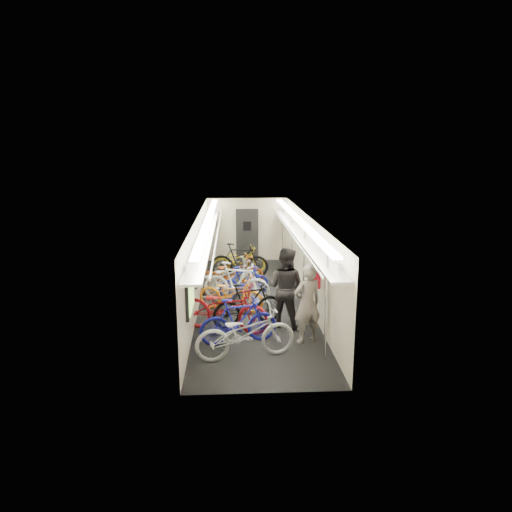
{
  "coord_description": "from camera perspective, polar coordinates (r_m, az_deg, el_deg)",
  "views": [
    {
      "loc": [
        -0.57,
        -12.18,
        4.1
      ],
      "look_at": [
        0.11,
        0.68,
        1.15
      ],
      "focal_mm": 32.0,
      "sensor_mm": 36.0,
      "label": 1
    }
  ],
  "objects": [
    {
      "name": "bicycle_8",
      "position": [
        13.64,
        -3.12,
        -2.22
      ],
      "size": [
        2.19,
        1.33,
        1.09
      ],
      "primitive_type": "imported",
      "rotation": [
        0.0,
        0.0,
        1.89
      ],
      "color": "#92390F",
      "rests_on": "ground"
    },
    {
      "name": "bicycle_1",
      "position": [
        9.99,
        -2.19,
        -8.11
      ],
      "size": [
        1.8,
        0.85,
        1.04
      ],
      "primitive_type": "imported",
      "rotation": [
        0.0,
        0.0,
        1.79
      ],
      "color": "#181892",
      "rests_on": "ground"
    },
    {
      "name": "bicycle_7",
      "position": [
        13.03,
        -1.44,
        -3.25
      ],
      "size": [
        1.63,
        1.06,
        0.95
      ],
      "primitive_type": "imported",
      "rotation": [
        0.0,
        0.0,
        2.0
      ],
      "color": "#192097",
      "rests_on": "ground"
    },
    {
      "name": "bicycle_3",
      "position": [
        10.95,
        -0.98,
        -6.07
      ],
      "size": [
        1.86,
        1.08,
        1.08
      ],
      "primitive_type": "imported",
      "rotation": [
        0.0,
        0.0,
        1.92
      ],
      "color": "black",
      "rests_on": "ground"
    },
    {
      "name": "bicycle_10",
      "position": [
        15.48,
        -2.19,
        -0.59
      ],
      "size": [
        1.95,
        0.98,
        0.98
      ],
      "primitive_type": "imported",
      "rotation": [
        0.0,
        0.0,
        1.76
      ],
      "color": "yellow",
      "rests_on": "ground"
    },
    {
      "name": "train_car_shell",
      "position": [
        13.12,
        -2.08,
        2.16
      ],
      "size": [
        10.0,
        10.0,
        10.0
      ],
      "color": "black",
      "rests_on": "ground"
    },
    {
      "name": "bicycle_4",
      "position": [
        12.04,
        -3.15,
        -4.68
      ],
      "size": [
        1.89,
        1.2,
        0.94
      ],
      "primitive_type": "imported",
      "rotation": [
        0.0,
        0.0,
        1.22
      ],
      "color": "orange",
      "rests_on": "ground"
    },
    {
      "name": "passenger_near",
      "position": [
        9.99,
        6.43,
        -5.95
      ],
      "size": [
        0.75,
        0.63,
        1.77
      ],
      "primitive_type": "imported",
      "rotation": [
        0.0,
        0.0,
        3.51
      ],
      "color": "gray",
      "rests_on": "ground"
    },
    {
      "name": "backpack",
      "position": [
        10.38,
        7.35,
        -2.97
      ],
      "size": [
        0.29,
        0.21,
        0.38
      ],
      "primitive_type": "cube",
      "rotation": [
        0.0,
        0.0,
        -0.3
      ],
      "color": "red",
      "rests_on": "passenger_near"
    },
    {
      "name": "bicycle_9",
      "position": [
        15.15,
        -2.08,
        -0.55
      ],
      "size": [
        1.97,
        0.74,
        1.16
      ],
      "primitive_type": "imported",
      "rotation": [
        0.0,
        0.0,
        1.47
      ],
      "color": "black",
      "rests_on": "ground"
    },
    {
      "name": "passenger_mid",
      "position": [
        10.85,
        3.67,
        -3.94
      ],
      "size": [
        1.17,
        1.09,
        1.92
      ],
      "primitive_type": "imported",
      "rotation": [
        0.0,
        0.0,
        2.64
      ],
      "color": "black",
      "rests_on": "ground"
    },
    {
      "name": "bicycle_5",
      "position": [
        12.61,
        -2.45,
        -3.34
      ],
      "size": [
        1.99,
        1.11,
        1.15
      ],
      "primitive_type": "imported",
      "rotation": [
        0.0,
        0.0,
        1.25
      ],
      "color": "silver",
      "rests_on": "ground"
    },
    {
      "name": "bicycle_0",
      "position": [
        9.31,
        -1.32,
        -9.59
      ],
      "size": [
        2.15,
        1.13,
        1.08
      ],
      "primitive_type": "imported",
      "rotation": [
        0.0,
        0.0,
        1.78
      ],
      "color": "#B6B5BA",
      "rests_on": "ground"
    },
    {
      "name": "bicycle_2",
      "position": [
        10.66,
        -3.95,
        -6.49
      ],
      "size": [
        2.28,
        1.47,
        1.13
      ],
      "primitive_type": "imported",
      "rotation": [
        0.0,
        0.0,
        1.2
      ],
      "color": "maroon",
      "rests_on": "ground"
    },
    {
      "name": "bicycle_6",
      "position": [
        13.24,
        -3.48,
        -2.74
      ],
      "size": [
        2.16,
        1.43,
        1.07
      ],
      "primitive_type": "imported",
      "rotation": [
        0.0,
        0.0,
        1.96
      ],
      "color": "#A5A6AA",
      "rests_on": "ground"
    }
  ]
}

